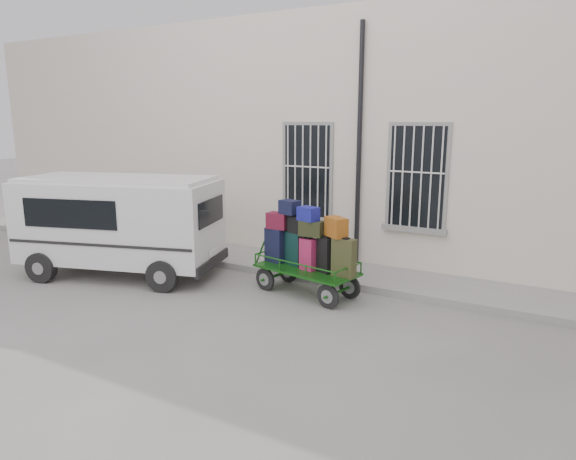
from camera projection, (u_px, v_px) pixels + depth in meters
The scene contains 5 objects.
ground at pixel (256, 298), 10.24m from camera, with size 80.00×80.00×0.00m, color slate.
building at pixel (362, 137), 14.29m from camera, with size 24.00×5.15×6.00m.
sidewalk at pixel (307, 267), 12.10m from camera, with size 24.00×1.70×0.15m, color gray.
luggage_cart at pixel (306, 248), 10.28m from camera, with size 2.52×1.34×1.88m.
van at pixel (120, 220), 11.51m from camera, with size 4.77×3.04×2.24m.
Camera 1 is at (5.34, -8.15, 3.48)m, focal length 32.00 mm.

